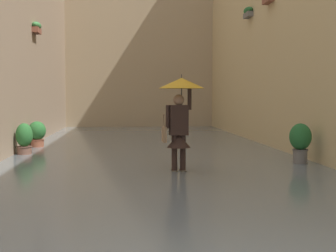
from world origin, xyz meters
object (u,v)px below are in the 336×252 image
object	(u,v)px
potted_plant_mid_right	(37,134)
potted_plant_far_right	(24,139)
person_wading	(180,106)
potted_plant_far_left	(300,142)

from	to	relation	value
potted_plant_mid_right	potted_plant_far_right	distance (m)	1.91
potted_plant_mid_right	potted_plant_far_right	bearing A→B (deg)	89.89
person_wading	potted_plant_far_right	bearing A→B (deg)	-40.46
potted_plant_mid_right	person_wading	bearing A→B (deg)	126.52
potted_plant_mid_right	potted_plant_far_right	world-z (taller)	potted_plant_far_right
potted_plant_far_right	potted_plant_far_left	distance (m)	7.19
person_wading	potted_plant_mid_right	bearing A→B (deg)	-53.48
potted_plant_far_right	person_wading	bearing A→B (deg)	139.54
potted_plant_far_left	person_wading	bearing A→B (deg)	16.60
person_wading	potted_plant_far_left	world-z (taller)	person_wading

